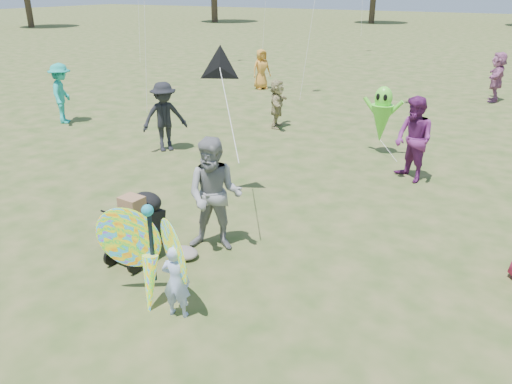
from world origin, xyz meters
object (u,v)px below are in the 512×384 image
crowd_b (164,117)px  crowd_i (62,93)px  crowd_j (497,77)px  crowd_d (277,104)px  jogging_stroller (138,223)px  adult_man (215,195)px  child_girl (176,281)px  butterfly_kite (150,257)px  crowd_g (261,69)px  crowd_e (414,140)px  alien_kite (382,117)px

crowd_b → crowd_i: crowd_i is taller
crowd_i → crowd_j: crowd_i is taller
crowd_b → crowd_d: 3.76m
jogging_stroller → crowd_b: bearing=128.9°
adult_man → jogging_stroller: size_ratio=1.74×
child_girl → crowd_b: size_ratio=0.57×
crowd_d → butterfly_kite: butterfly_kite is taller
crowd_g → crowd_i: (-2.75, -7.80, 0.12)m
crowd_e → alien_kite: bearing=165.9°
crowd_b → jogging_stroller: 5.60m
child_girl → crowd_e: crowd_e is taller
adult_man → crowd_b: size_ratio=1.06×
adult_man → alien_kite: 6.25m
adult_man → alien_kite: adult_man is taller
crowd_e → child_girl: bearing=-64.6°
child_girl → crowd_j: bearing=-113.1°
crowd_g → crowd_i: bearing=-166.0°
crowd_g → butterfly_kite: bearing=-123.3°
jogging_stroller → butterfly_kite: bearing=-37.0°
crowd_g → crowd_d: bearing=-113.3°
crowd_e → crowd_j: size_ratio=1.04×
adult_man → alien_kite: (0.89, 6.18, 0.02)m
crowd_i → crowd_b: bearing=-135.8°
child_girl → adult_man: adult_man is taller
crowd_e → crowd_g: 10.91m
crowd_i → butterfly_kite: 10.68m
crowd_b → crowd_d: crowd_b is taller
crowd_d → butterfly_kite: (2.67, -8.90, -0.01)m
child_girl → crowd_e: size_ratio=0.55×
child_girl → butterfly_kite: size_ratio=0.59×
child_girl → adult_man: bearing=-87.6°
crowd_b → crowd_i: bearing=118.8°
child_girl → jogging_stroller: bearing=-47.8°
crowd_g → crowd_j: (8.66, 2.19, 0.09)m
butterfly_kite → crowd_e: bearing=73.4°
crowd_e → butterfly_kite: 6.71m
adult_man → crowd_e: size_ratio=1.01×
alien_kite → crowd_d: bearing=163.7°
crowd_b → jogging_stroller: crowd_b is taller
crowd_g → alien_kite: alien_kite is taller
jogging_stroller → alien_kite: alien_kite is taller
crowd_j → alien_kite: (-1.90, -8.24, 0.07)m
crowd_e → crowd_i: bearing=-140.3°
crowd_e → crowd_b: bearing=-132.8°
jogging_stroller → alien_kite: 7.26m
crowd_j → butterfly_kite: size_ratio=1.03×
crowd_b → crowd_i: size_ratio=0.97×
child_girl → adult_man: 1.90m
alien_kite → child_girl: bearing=-92.4°
crowd_i → butterfly_kite: crowd_i is taller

